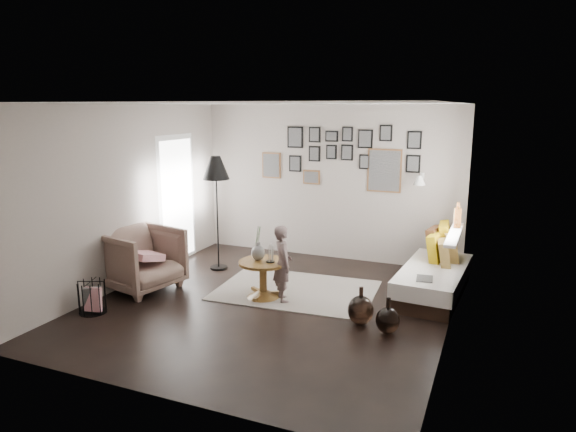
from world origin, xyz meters
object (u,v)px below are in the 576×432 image
at_px(vase, 258,250).
at_px(magazine_basket, 92,297).
at_px(demijohn_large, 361,310).
at_px(demijohn_small, 388,320).
at_px(child, 283,264).
at_px(floor_lamp, 216,172).
at_px(daybed, 435,275).
at_px(pedestal_table, 263,281).
at_px(armchair, 142,259).

distance_m(vase, magazine_basket, 2.20).
bearing_deg(demijohn_large, demijohn_small, -18.92).
height_order(demijohn_large, child, child).
bearing_deg(magazine_basket, floor_lamp, 75.77).
relative_size(daybed, demijohn_large, 4.02).
xyz_separation_m(daybed, demijohn_large, (-0.68, -1.40, -0.10)).
xyz_separation_m(floor_lamp, demijohn_large, (2.67, -1.25, -1.38)).
bearing_deg(demijohn_large, pedestal_table, 166.34).
xyz_separation_m(vase, demijohn_small, (1.88, -0.49, -0.50)).
distance_m(vase, daybed, 2.47).
relative_size(magazine_basket, demijohn_small, 1.00).
bearing_deg(vase, demijohn_small, -14.68).
distance_m(floor_lamp, demijohn_small, 3.60).
xyz_separation_m(demijohn_large, child, (-1.16, 0.35, 0.34)).
distance_m(daybed, armchair, 4.12).
xyz_separation_m(vase, floor_lamp, (-1.14, 0.88, 0.90)).
distance_m(pedestal_table, demijohn_large, 1.50).
relative_size(pedestal_table, demijohn_large, 1.40).
bearing_deg(magazine_basket, daybed, 31.02).
relative_size(pedestal_table, daybed, 0.35).
bearing_deg(floor_lamp, demijohn_large, -25.04).
xyz_separation_m(pedestal_table, vase, (-0.08, 0.02, 0.42)).
xyz_separation_m(vase, child, (0.37, -0.02, -0.14)).
height_order(vase, demijohn_small, vase).
distance_m(demijohn_large, demijohn_small, 0.37).
bearing_deg(child, pedestal_table, 54.29).
distance_m(demijohn_large, child, 1.26).
relative_size(vase, daybed, 0.25).
bearing_deg(floor_lamp, demijohn_small, -24.36).
xyz_separation_m(armchair, floor_lamp, (0.52, 1.24, 1.13)).
bearing_deg(pedestal_table, floor_lamp, 143.71).
xyz_separation_m(magazine_basket, demijohn_large, (3.23, 0.95, -0.02)).
bearing_deg(demijohn_large, child, 163.14).
xyz_separation_m(vase, demijohn_large, (1.53, -0.37, -0.48)).
xyz_separation_m(daybed, floor_lamp, (-3.35, -0.16, 1.29)).
bearing_deg(demijohn_small, pedestal_table, 165.29).
bearing_deg(armchair, demijohn_large, -76.93).
bearing_deg(pedestal_table, demijohn_small, -14.71).
distance_m(pedestal_table, floor_lamp, 2.01).
bearing_deg(floor_lamp, vase, -37.54).
bearing_deg(child, floor_lamp, 23.73).
bearing_deg(demijohn_large, magazine_basket, -163.68).
bearing_deg(child, demijohn_small, -142.92).
xyz_separation_m(armchair, demijohn_large, (3.19, -0.01, -0.26)).
height_order(magazine_basket, demijohn_large, demijohn_large).
bearing_deg(daybed, vase, -151.06).
distance_m(pedestal_table, armchair, 1.78).
bearing_deg(floor_lamp, child, -30.70).
height_order(demijohn_large, demijohn_small, demijohn_large).
xyz_separation_m(daybed, child, (-1.84, -1.05, 0.24)).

